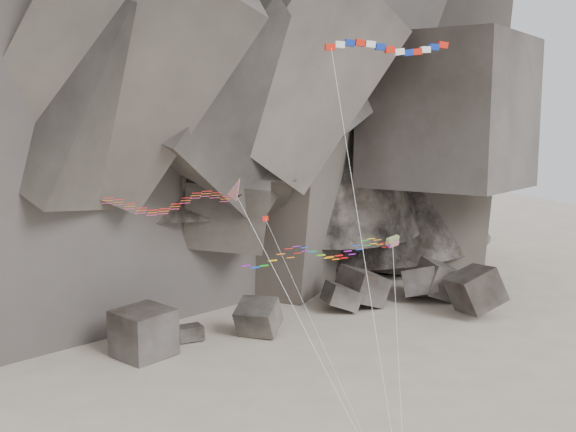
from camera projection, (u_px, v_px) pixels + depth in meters
name	position (u px, v px, depth m)	size (l,w,h in m)	color
headland	(123.00, 15.00, 112.89)	(110.00, 70.00, 84.00)	#574E47
boulder_field	(253.00, 315.00, 90.18)	(83.49, 17.09, 9.10)	#47423F
delta_kite	(165.00, 201.00, 50.29)	(16.39, 14.29, 21.82)	red
banner_kite	(388.00, 51.00, 51.65)	(9.05, 11.37, 31.52)	red
parafoil_kite	(316.00, 252.00, 57.15)	(14.81, 15.35, 16.03)	#CCE20C
pennant_kite	(289.00, 271.00, 53.97)	(3.64, 15.68, 18.33)	red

